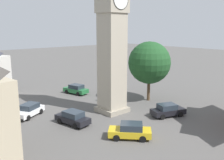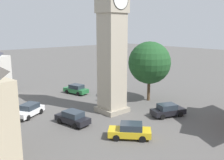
# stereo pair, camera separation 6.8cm
# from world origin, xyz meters

# --- Properties ---
(ground_plane) EXTENTS (200.00, 200.00, 0.00)m
(ground_plane) POSITION_xyz_m (0.00, 0.00, 0.00)
(ground_plane) COLOR #565451
(clock_tower) EXTENTS (4.02, 4.02, 21.72)m
(clock_tower) POSITION_xyz_m (0.00, 0.00, 12.71)
(clock_tower) COLOR gray
(clock_tower) RESTS_ON ground
(car_blue_kerb) EXTENTS (2.62, 4.41, 1.53)m
(car_blue_kerb) POSITION_xyz_m (1.46, 10.43, 0.76)
(car_blue_kerb) COLOR #236B38
(car_blue_kerb) RESTS_ON ground
(car_silver_kerb) EXTENTS (4.43, 3.47, 1.53)m
(car_silver_kerb) POSITION_xyz_m (-8.67, 5.31, 0.76)
(car_silver_kerb) COLOR white
(car_silver_kerb) RESTS_ON ground
(car_red_corner) EXTENTS (2.43, 4.37, 1.53)m
(car_red_corner) POSITION_xyz_m (-6.13, -0.36, 0.76)
(car_red_corner) COLOR black
(car_red_corner) RESTS_ON ground
(car_white_side) EXTENTS (4.46, 3.05, 1.53)m
(car_white_side) POSITION_xyz_m (3.87, -5.79, 0.76)
(car_white_side) COLOR black
(car_white_side) RESTS_ON ground
(car_black_far) EXTENTS (4.05, 4.17, 1.53)m
(car_black_far) POSITION_xyz_m (-3.96, -7.11, 0.76)
(car_black_far) COLOR gold
(car_black_far) RESTS_ON ground
(pedestrian) EXTENTS (0.24, 0.56, 1.69)m
(pedestrian) POSITION_xyz_m (1.98, 4.07, 1.01)
(pedestrian) COLOR black
(pedestrian) RESTS_ON ground
(tree) EXTENTS (6.07, 6.07, 8.62)m
(tree) POSITION_xyz_m (7.39, 0.25, 5.57)
(tree) COLOR brown
(tree) RESTS_ON ground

